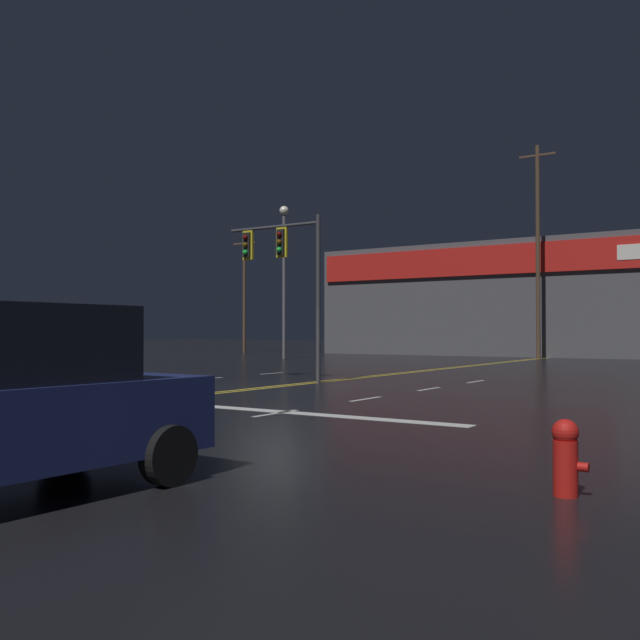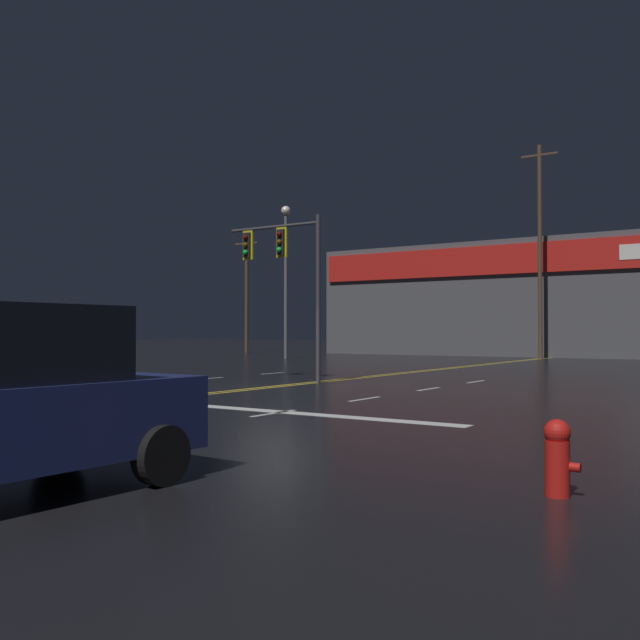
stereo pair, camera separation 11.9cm
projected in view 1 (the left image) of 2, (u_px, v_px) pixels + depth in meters
name	position (u px, v px, depth m)	size (l,w,h in m)	color
ground_plane	(273.00, 387.00, 20.89)	(200.00, 200.00, 0.00)	black
road_markings	(275.00, 390.00, 19.78)	(12.36, 60.00, 0.01)	gold
traffic_signal_median	(281.00, 258.00, 23.46)	(3.65, 0.36, 5.36)	#38383D
streetlight_near_right	(284.00, 261.00, 42.99)	(0.56, 0.56, 9.24)	#59595E
fire_hydrant	(566.00, 456.00, 6.99)	(0.35, 0.26, 0.76)	red
building_backdrop	(567.00, 299.00, 48.74)	(33.21, 10.23, 7.66)	#4C4C51
utility_pole_row	(535.00, 267.00, 43.01)	(47.03, 0.26, 12.90)	#4C3828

